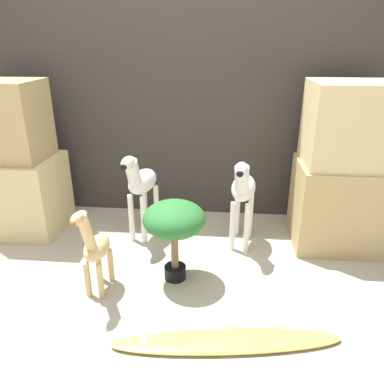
{
  "coord_description": "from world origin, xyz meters",
  "views": [
    {
      "loc": [
        0.39,
        -1.74,
        1.48
      ],
      "look_at": [
        0.15,
        0.87,
        0.4
      ],
      "focal_mm": 35.0,
      "sensor_mm": 36.0,
      "label": 1
    }
  ],
  "objects_px": {
    "potted_palm_front": "(174,222)",
    "surfboard": "(226,341)",
    "zebra_left": "(141,184)",
    "giraffe_figurine": "(95,248)",
    "zebra_right": "(243,191)"
  },
  "relations": [
    {
      "from": "zebra_right",
      "to": "giraffe_figurine",
      "type": "bearing_deg",
      "value": -144.02
    },
    {
      "from": "zebra_left",
      "to": "giraffe_figurine",
      "type": "height_order",
      "value": "zebra_left"
    },
    {
      "from": "zebra_left",
      "to": "potted_palm_front",
      "type": "xyz_separation_m",
      "value": [
        0.33,
        -0.54,
        -0.03
      ]
    },
    {
      "from": "giraffe_figurine",
      "to": "zebra_left",
      "type": "bearing_deg",
      "value": 79.7
    },
    {
      "from": "zebra_right",
      "to": "potted_palm_front",
      "type": "relative_size",
      "value": 1.31
    },
    {
      "from": "zebra_right",
      "to": "zebra_left",
      "type": "height_order",
      "value": "same"
    },
    {
      "from": "potted_palm_front",
      "to": "surfboard",
      "type": "relative_size",
      "value": 0.45
    },
    {
      "from": "zebra_left",
      "to": "surfboard",
      "type": "relative_size",
      "value": 0.59
    },
    {
      "from": "zebra_right",
      "to": "giraffe_figurine",
      "type": "distance_m",
      "value": 1.12
    },
    {
      "from": "giraffe_figurine",
      "to": "potted_palm_front",
      "type": "xyz_separation_m",
      "value": [
        0.46,
        0.18,
        0.11
      ]
    },
    {
      "from": "zebra_right",
      "to": "surfboard",
      "type": "bearing_deg",
      "value": -95.68
    },
    {
      "from": "zebra_left",
      "to": "potted_palm_front",
      "type": "bearing_deg",
      "value": -58.42
    },
    {
      "from": "giraffe_figurine",
      "to": "surfboard",
      "type": "height_order",
      "value": "giraffe_figurine"
    },
    {
      "from": "potted_palm_front",
      "to": "surfboard",
      "type": "height_order",
      "value": "potted_palm_front"
    },
    {
      "from": "giraffe_figurine",
      "to": "zebra_right",
      "type": "bearing_deg",
      "value": 35.98
    }
  ]
}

